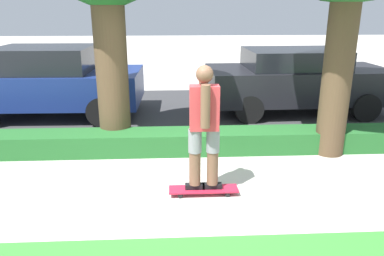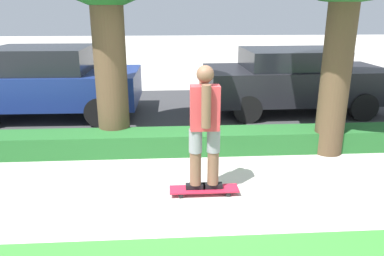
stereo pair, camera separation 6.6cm
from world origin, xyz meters
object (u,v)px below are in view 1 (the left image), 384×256
Objects in this scene: skateboard at (203,189)px; parked_car_front at (51,81)px; parked_car_middle at (296,80)px; skater_person at (204,126)px.

parked_car_front is at bearing 127.91° from skateboard.
skateboard is at bearing -123.18° from parked_car_middle.
parked_car_middle is (2.53, 4.09, -0.18)m from skater_person.
skater_person reaches higher than parked_car_middle.
parked_car_front is 0.95× the size of parked_car_middle.
parked_car_front is (-3.17, 4.07, -0.16)m from skater_person.
skater_person is at bearing -51.14° from parked_car_front.
skater_person is 0.39× the size of parked_car_middle.
skater_person is (0.00, 0.00, 0.90)m from skateboard.
skater_person is at bearing 3.58° from skateboard.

